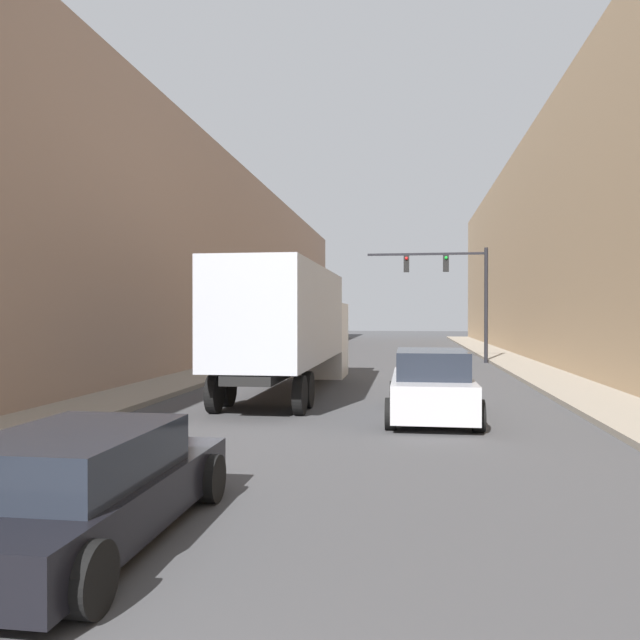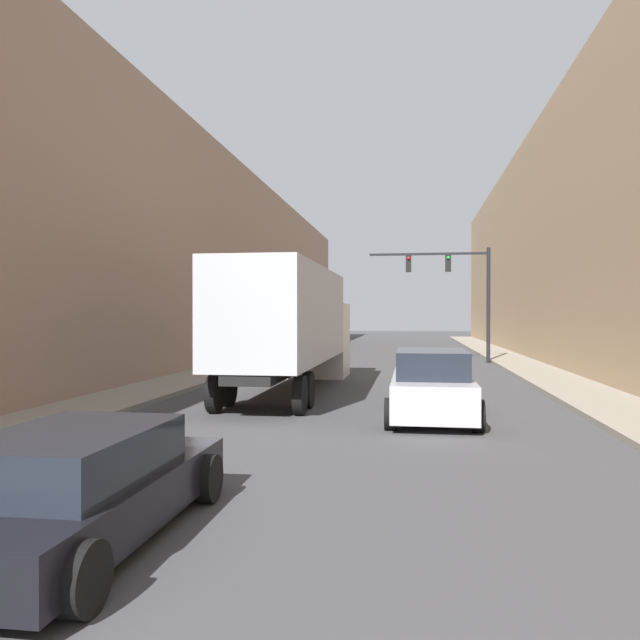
# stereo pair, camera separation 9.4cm
# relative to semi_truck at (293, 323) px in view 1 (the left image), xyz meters

# --- Properties ---
(sidewalk_right) EXTENTS (2.36, 80.00, 0.15)m
(sidewalk_right) POSITION_rel_semi_truck_xyz_m (9.22, 10.75, -2.17)
(sidewalk_right) COLOR gray
(sidewalk_right) RESTS_ON ground
(sidewalk_left) EXTENTS (2.36, 80.00, 0.15)m
(sidewalk_left) POSITION_rel_semi_truck_xyz_m (-4.49, 10.75, -2.17)
(sidewalk_left) COLOR gray
(sidewalk_left) RESTS_ON ground
(building_right) EXTENTS (6.00, 80.00, 12.84)m
(building_right) POSITION_rel_semi_truck_xyz_m (13.40, 10.75, 4.18)
(building_right) COLOR tan
(building_right) RESTS_ON ground
(building_left) EXTENTS (6.00, 80.00, 11.19)m
(building_left) POSITION_rel_semi_truck_xyz_m (-8.67, 10.75, 3.35)
(building_left) COLOR #997A66
(building_left) RESTS_ON ground
(semi_truck) EXTENTS (2.53, 12.36, 3.98)m
(semi_truck) POSITION_rel_semi_truck_xyz_m (0.00, 0.00, 0.00)
(semi_truck) COLOR #B2B7C1
(semi_truck) RESTS_ON ground
(sedan_car) EXTENTS (2.09, 4.51, 1.27)m
(sedan_car) POSITION_rel_semi_truck_xyz_m (0.27, -13.97, -1.63)
(sedan_car) COLOR black
(sedan_car) RESTS_ON ground
(suv_car) EXTENTS (2.13, 4.84, 1.67)m
(suv_car) POSITION_rel_semi_truck_xyz_m (4.38, -4.91, -1.46)
(suv_car) COLOR #B7B7BC
(suv_car) RESTS_ON ground
(traffic_signal_gantry) EXTENTS (6.38, 0.35, 6.10)m
(traffic_signal_gantry) POSITION_rel_semi_truck_xyz_m (6.37, 13.50, 2.00)
(traffic_signal_gantry) COLOR black
(traffic_signal_gantry) RESTS_ON ground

